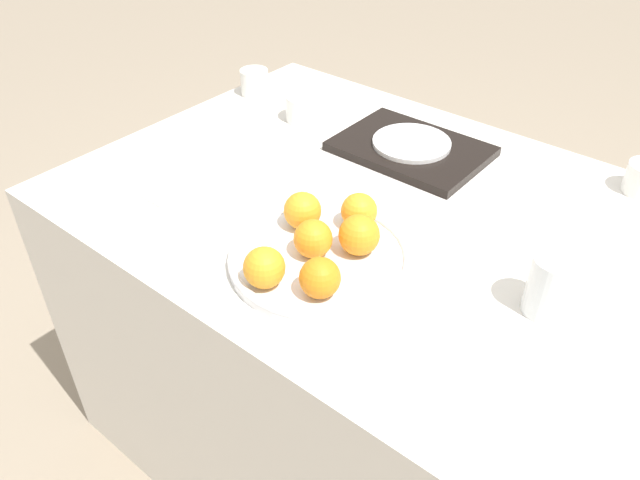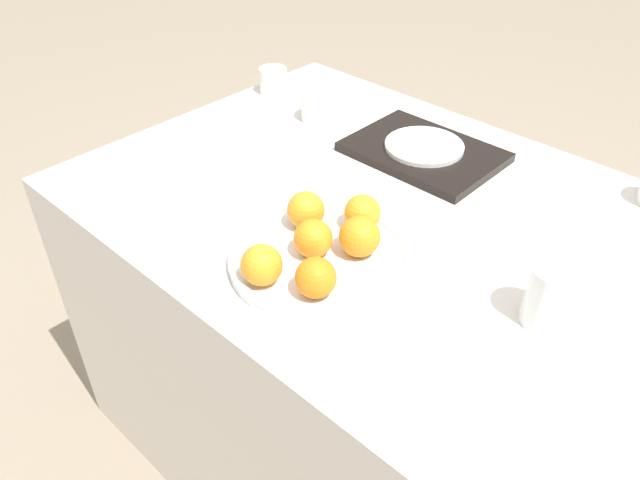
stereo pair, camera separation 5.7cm
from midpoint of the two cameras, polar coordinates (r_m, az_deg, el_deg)
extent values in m
plane|color=gray|center=(1.77, 3.70, -18.03)|extent=(12.00, 12.00, 0.00)
cube|color=silver|center=(1.47, 4.29, -9.51)|extent=(1.29, 0.89, 0.76)
cylinder|color=silver|center=(1.08, -1.52, -1.79)|extent=(0.31, 0.31, 0.02)
torus|color=silver|center=(1.07, -1.52, -1.45)|extent=(0.32, 0.32, 0.02)
sphere|color=orange|center=(0.98, -1.68, -3.52)|extent=(0.07, 0.07, 0.07)
sphere|color=orange|center=(1.05, -2.19, 0.09)|extent=(0.07, 0.07, 0.07)
sphere|color=orange|center=(1.06, 2.06, 0.43)|extent=(0.07, 0.07, 0.07)
sphere|color=orange|center=(1.12, 2.18, 2.63)|extent=(0.07, 0.07, 0.07)
sphere|color=orange|center=(1.00, -6.75, -2.55)|extent=(0.07, 0.07, 0.07)
sphere|color=orange|center=(1.12, -3.07, 2.67)|extent=(0.07, 0.07, 0.07)
cylinder|color=silver|center=(1.01, 18.90, -3.97)|extent=(0.08, 0.08, 0.10)
cube|color=black|center=(1.41, 7.17, 8.25)|extent=(0.32, 0.23, 0.02)
cylinder|color=white|center=(1.40, 7.22, 8.79)|extent=(0.17, 0.17, 0.01)
cylinder|color=white|center=(1.54, -2.58, 11.97)|extent=(0.09, 0.09, 0.06)
cylinder|color=white|center=(1.68, -7.01, 14.11)|extent=(0.07, 0.07, 0.07)
cube|color=white|center=(1.29, -13.43, 4.10)|extent=(0.13, 0.13, 0.01)
camera|label=1|loc=(0.03, -91.55, -1.18)|focal=35.00mm
camera|label=2|loc=(0.03, 88.45, 1.18)|focal=35.00mm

